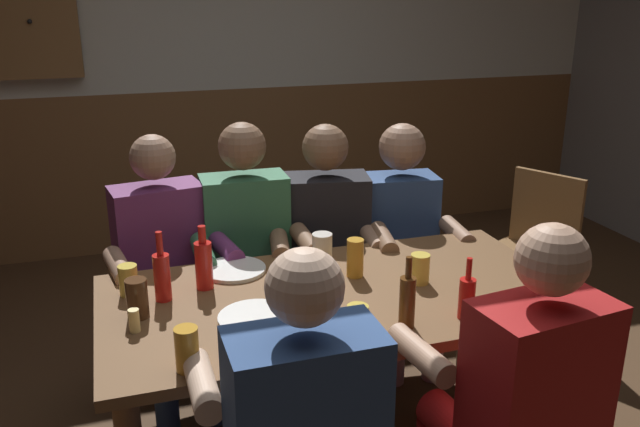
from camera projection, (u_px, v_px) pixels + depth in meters
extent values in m
cube|color=brown|center=(219.00, 166.00, 4.92)|extent=(5.91, 0.12, 1.13)
cube|color=brown|center=(338.00, 298.00, 2.49)|extent=(1.73, 0.88, 0.04)
cylinder|color=brown|center=(566.00, 399.00, 2.51)|extent=(0.08, 0.08, 0.70)
cylinder|color=brown|center=(125.00, 369.00, 2.71)|extent=(0.08, 0.08, 0.70)
cylinder|color=brown|center=(468.00, 314.00, 3.17)|extent=(0.08, 0.08, 0.70)
cube|color=#6B2D66|center=(160.00, 244.00, 2.99)|extent=(0.42, 0.26, 0.54)
sphere|color=#9E755B|center=(153.00, 157.00, 2.86)|extent=(0.20, 0.20, 0.20)
cylinder|color=#2D4C84|center=(197.00, 303.00, 2.98)|extent=(0.19, 0.43, 0.13)
cylinder|color=#2D4C84|center=(149.00, 314.00, 2.89)|extent=(0.19, 0.43, 0.13)
cylinder|color=#2D4C84|center=(214.00, 379.00, 2.89)|extent=(0.10, 0.10, 0.42)
cylinder|color=#2D4C84|center=(166.00, 391.00, 2.80)|extent=(0.10, 0.10, 0.42)
cylinder|color=#6B2D66|center=(225.00, 248.00, 2.87)|extent=(0.12, 0.29, 0.08)
cylinder|color=#9E755B|center=(119.00, 266.00, 2.68)|extent=(0.12, 0.29, 0.08)
cube|color=#33724C|center=(245.00, 233.00, 3.10)|extent=(0.39, 0.22, 0.55)
sphere|color=brown|center=(242.00, 146.00, 2.97)|extent=(0.22, 0.22, 0.22)
cylinder|color=#2D4C84|center=(277.00, 295.00, 3.07)|extent=(0.14, 0.43, 0.13)
cylinder|color=#2D4C84|center=(230.00, 301.00, 3.01)|extent=(0.14, 0.43, 0.13)
cylinder|color=#2D4C84|center=(289.00, 370.00, 2.96)|extent=(0.10, 0.10, 0.42)
cylinder|color=#2D4C84|center=(241.00, 377.00, 2.90)|extent=(0.10, 0.10, 0.42)
cylinder|color=brown|center=(306.00, 241.00, 2.93)|extent=(0.09, 0.28, 0.08)
cylinder|color=#33724C|center=(203.00, 252.00, 2.81)|extent=(0.09, 0.28, 0.08)
cube|color=black|center=(325.00, 228.00, 3.22)|extent=(0.44, 0.30, 0.52)
sphere|color=brown|center=(325.00, 147.00, 3.09)|extent=(0.22, 0.22, 0.22)
cylinder|color=#33724C|center=(352.00, 284.00, 3.18)|extent=(0.20, 0.41, 0.13)
cylinder|color=#33724C|center=(305.00, 287.00, 3.15)|extent=(0.20, 0.41, 0.13)
cylinder|color=#33724C|center=(358.00, 355.00, 3.08)|extent=(0.10, 0.10, 0.42)
cylinder|color=#33724C|center=(310.00, 358.00, 3.05)|extent=(0.10, 0.10, 0.42)
cylinder|color=brown|center=(384.00, 240.00, 3.00)|extent=(0.13, 0.29, 0.08)
cylinder|color=brown|center=(280.00, 244.00, 2.94)|extent=(0.13, 0.29, 0.08)
cube|color=#2D4C84|center=(399.00, 223.00, 3.33)|extent=(0.38, 0.27, 0.49)
sphere|color=#9E755B|center=(402.00, 147.00, 3.21)|extent=(0.23, 0.23, 0.23)
cylinder|color=#B78493|center=(424.00, 273.00, 3.30)|extent=(0.18, 0.39, 0.13)
cylinder|color=#B78493|center=(386.00, 276.00, 3.27)|extent=(0.18, 0.39, 0.13)
cylinder|color=#B78493|center=(434.00, 340.00, 3.21)|extent=(0.10, 0.10, 0.42)
cylinder|color=#B78493|center=(395.00, 343.00, 3.18)|extent=(0.10, 0.10, 0.42)
cylinder|color=#9E755B|center=(457.00, 233.00, 3.13)|extent=(0.12, 0.29, 0.08)
cylinder|color=#9E755B|center=(372.00, 238.00, 3.06)|extent=(0.12, 0.29, 0.08)
sphere|color=beige|center=(305.00, 287.00, 1.58)|extent=(0.19, 0.19, 0.19)
cylinder|color=beige|center=(202.00, 385.00, 1.87)|extent=(0.08, 0.28, 0.08)
cylinder|color=beige|center=(354.00, 358.00, 2.00)|extent=(0.08, 0.28, 0.08)
cube|color=#AD1919|center=(536.00, 388.00, 1.92)|extent=(0.42, 0.28, 0.54)
sphere|color=tan|center=(552.00, 260.00, 1.79)|extent=(0.20, 0.20, 0.20)
cylinder|color=#AD1919|center=(524.00, 423.00, 2.17)|extent=(0.18, 0.42, 0.13)
cylinder|color=tan|center=(421.00, 354.00, 2.04)|extent=(0.11, 0.29, 0.08)
cylinder|color=#AD1919|center=(537.00, 324.00, 2.22)|extent=(0.11, 0.29, 0.08)
cube|color=brown|center=(524.00, 258.00, 3.55)|extent=(0.59, 0.59, 0.02)
cube|color=brown|center=(546.00, 211.00, 3.62)|extent=(0.21, 0.37, 0.42)
cylinder|color=brown|center=(535.00, 321.00, 3.37)|extent=(0.04, 0.04, 0.44)
cylinder|color=brown|center=(470.00, 298.00, 3.63)|extent=(0.04, 0.04, 0.44)
cylinder|color=brown|center=(569.00, 297.00, 3.63)|extent=(0.04, 0.04, 0.44)
cylinder|color=brown|center=(506.00, 277.00, 3.88)|extent=(0.04, 0.04, 0.44)
cylinder|color=#F9E08C|center=(134.00, 321.00, 2.20)|extent=(0.04, 0.04, 0.08)
cylinder|color=white|center=(256.00, 318.00, 2.29)|extent=(0.26, 0.26, 0.01)
cylinder|color=white|center=(234.00, 269.00, 2.68)|extent=(0.25, 0.25, 0.01)
cylinder|color=#593314|center=(407.00, 303.00, 2.21)|extent=(0.05, 0.05, 0.18)
cylinder|color=#593314|center=(409.00, 268.00, 2.17)|extent=(0.02, 0.02, 0.07)
cylinder|color=red|center=(162.00, 278.00, 2.41)|extent=(0.06, 0.06, 0.18)
cylinder|color=red|center=(159.00, 244.00, 2.36)|extent=(0.02, 0.02, 0.09)
cylinder|color=red|center=(467.00, 299.00, 2.28)|extent=(0.06, 0.06, 0.14)
cylinder|color=red|center=(469.00, 269.00, 2.24)|extent=(0.02, 0.02, 0.08)
cylinder|color=red|center=(204.00, 266.00, 2.50)|extent=(0.07, 0.07, 0.18)
cylinder|color=red|center=(202.00, 234.00, 2.46)|extent=(0.03, 0.03, 0.07)
cylinder|color=white|center=(322.00, 252.00, 2.67)|extent=(0.08, 0.08, 0.15)
cylinder|color=gold|center=(325.00, 316.00, 2.16)|extent=(0.08, 0.08, 0.14)
cylinder|color=#E5C64C|center=(420.00, 269.00, 2.56)|extent=(0.07, 0.07, 0.12)
cylinder|color=gold|center=(187.00, 349.00, 1.97)|extent=(0.07, 0.07, 0.14)
cylinder|color=#4C2D19|center=(137.00, 298.00, 2.29)|extent=(0.07, 0.07, 0.14)
cylinder|color=gold|center=(355.00, 257.00, 2.61)|extent=(0.07, 0.07, 0.15)
cylinder|color=#E5C64C|center=(128.00, 280.00, 2.46)|extent=(0.07, 0.07, 0.12)
cylinder|color=#E5C64C|center=(358.00, 322.00, 2.15)|extent=(0.07, 0.07, 0.11)
cylinder|color=#E5C64C|center=(293.00, 280.00, 2.42)|extent=(0.07, 0.07, 0.15)
cube|color=brown|center=(31.00, 21.00, 4.14)|extent=(0.56, 0.12, 0.70)
sphere|color=black|center=(30.00, 21.00, 4.07)|extent=(0.03, 0.03, 0.03)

